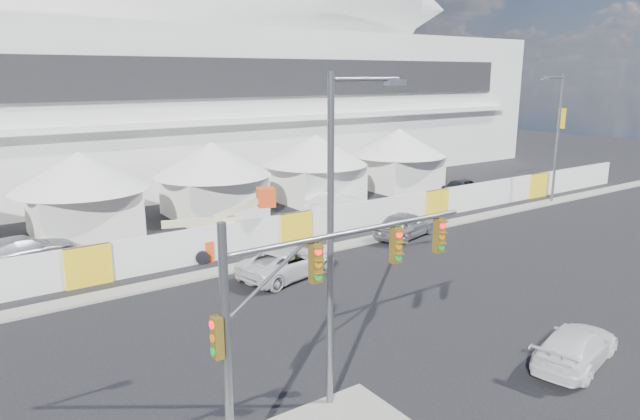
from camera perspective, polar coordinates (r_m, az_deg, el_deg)
ground at (r=20.69m, az=5.32°, el=-15.88°), size 160.00×160.00×0.00m
far_curb at (r=42.38m, az=15.22°, el=-0.75°), size 80.00×1.20×0.12m
stadium at (r=58.87m, az=-14.81°, el=12.38°), size 80.00×24.80×21.98m
tent_row at (r=40.24m, az=-16.55°, el=2.92°), size 53.40×8.40×5.40m
hoarding_fence at (r=34.54m, az=-2.50°, el=-1.86°), size 70.00×0.25×2.00m
scaffold_tower at (r=76.31m, az=14.69°, el=9.94°), size 4.40×4.40×12.00m
sedan_silver at (r=36.46m, az=8.55°, el=-1.44°), size 3.13×5.27×1.68m
pickup_curb at (r=29.22m, az=-3.24°, el=-5.22°), size 3.78×5.99×1.54m
pickup_near at (r=22.75m, az=24.19°, el=-12.31°), size 2.96×5.02×1.37m
lot_car_a at (r=43.23m, az=1.20°, el=0.90°), size 3.43×4.56×1.44m
lot_car_b at (r=49.99m, az=14.18°, el=2.27°), size 2.33×4.70×1.54m
lot_car_c at (r=34.76m, az=-27.50°, el=-3.64°), size 3.86×6.03×1.63m
traffic_mast at (r=14.97m, az=-2.92°, el=-11.29°), size 8.13×0.65×6.68m
streetlight_median at (r=16.61m, az=1.79°, el=-1.20°), size 2.78×0.28×10.05m
streetlight_curb at (r=48.65m, az=22.58°, el=7.40°), size 2.98×0.67×10.08m
boom_lift at (r=32.75m, az=-12.99°, el=-3.02°), size 7.76×2.77×3.82m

